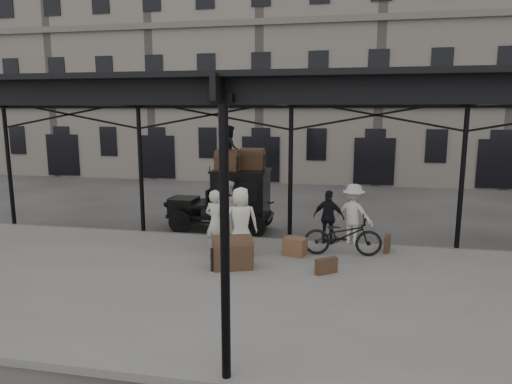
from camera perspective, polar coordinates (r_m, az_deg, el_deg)
ground at (r=12.80m, az=3.09°, el=-8.92°), size 120.00×120.00×0.00m
platform at (r=10.92m, az=1.55°, el=-11.92°), size 28.00×8.00×0.15m
canopy at (r=10.41m, az=1.94°, el=12.45°), size 22.50×9.00×4.74m
building_frontage at (r=30.16m, az=8.31°, el=15.41°), size 64.00×8.00×14.00m
taxi at (r=15.87m, az=-2.98°, el=-0.67°), size 3.65×1.55×2.18m
porter_left at (r=12.85m, az=-5.05°, el=-3.83°), size 0.80×0.66×1.87m
porter_midleft at (r=14.60m, az=-3.60°, el=-2.12°), size 1.09×0.96×1.87m
porter_centre at (r=12.79m, az=-1.89°, el=-3.69°), size 1.08×0.86×1.94m
porter_official at (r=14.06m, az=9.08°, el=-3.14°), size 1.04×0.63×1.66m
porter_right at (r=14.13m, az=12.05°, el=-2.74°), size 1.36×1.04×1.86m
bicycle at (r=13.08m, az=10.78°, el=-5.35°), size 2.24×0.95×1.15m
porter_roof at (r=15.55m, az=-3.24°, el=5.54°), size 0.76×0.87×1.51m
steamer_trunk_roof_near at (r=15.46m, az=-3.54°, el=3.82°), size 0.89×0.62×0.60m
steamer_trunk_roof_far at (r=15.72m, az=-0.47°, el=3.97°), size 0.85×0.53×0.61m
steamer_trunk_platform at (r=11.92m, az=-2.96°, el=-7.76°), size 1.15×0.92×0.73m
wicker_hamper at (r=12.99m, az=4.89°, el=-6.80°), size 0.70×0.60×0.50m
suitcase_upright at (r=13.84m, az=16.08°, el=-6.21°), size 0.25×0.62×0.45m
suitcase_flat at (r=11.68m, az=8.78°, el=-9.11°), size 0.57×0.48×0.40m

